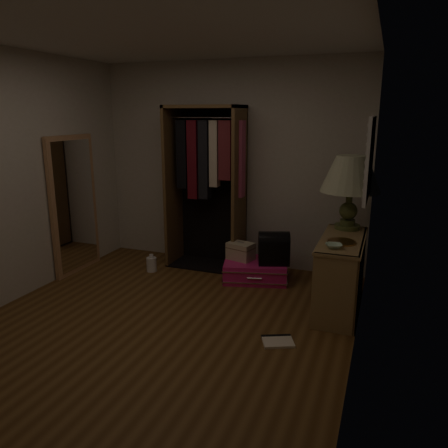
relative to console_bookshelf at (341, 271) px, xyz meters
The scene contains 13 objects.
ground 1.89m from the console_bookshelf, 146.03° to the right, with size 4.00×4.00×0.00m, color #583819.
room_walls 2.08m from the console_bookshelf, 145.84° to the right, with size 3.52×4.02×2.60m.
console_bookshelf is the anchor object (origin of this frame).
open_wardrobe 2.08m from the console_bookshelf, 157.37° to the left, with size 0.99×0.50×2.05m.
floor_mirror 3.27m from the console_bookshelf, behind, with size 0.06×0.80×1.70m.
pink_suitcase 1.16m from the console_bookshelf, 156.70° to the left, with size 0.87×0.72×0.23m.
train_case 1.30m from the console_bookshelf, 159.86° to the left, with size 0.35×0.29×0.22m.
black_bag 0.92m from the console_bookshelf, 151.45° to the left, with size 0.41×0.34×0.39m.
table_lamp 1.00m from the console_bookshelf, 89.48° to the left, with size 0.80×0.80×0.78m.
brass_tray 0.40m from the console_bookshelf, 88.90° to the right, with size 0.35×0.35×0.02m.
ceramic_bowl 0.53m from the console_bookshelf, 97.09° to the right, with size 0.15×0.15×0.04m, color #B2D6B9.
white_jug 2.38m from the console_bookshelf, behind, with size 0.16×0.16×0.22m.
floor_book 1.08m from the console_bookshelf, 114.60° to the right, with size 0.33×0.30×0.02m.
Camera 1 is at (1.89, -3.29, 1.96)m, focal length 35.00 mm.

